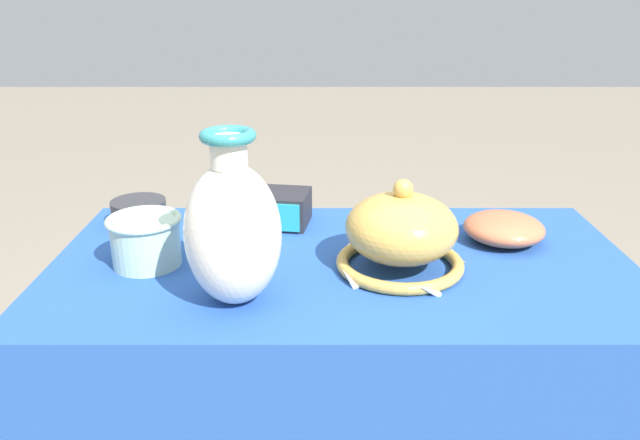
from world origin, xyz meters
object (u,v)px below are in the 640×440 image
(vase_tall_bulbous, at_px, (231,231))
(vase_dome_bell, at_px, (399,234))
(cup_wide_celadon, at_px, (143,239))
(mosaic_tile_box, at_px, (277,208))
(bowl_shallow_terracotta, at_px, (501,228))
(pot_squat_charcoal, at_px, (137,212))

(vase_tall_bulbous, xyz_separation_m, vase_dome_bell, (0.28, 0.12, -0.06))
(vase_dome_bell, bearing_deg, vase_tall_bulbous, -156.54)
(cup_wide_celadon, bearing_deg, vase_dome_bell, -2.32)
(vase_tall_bulbous, height_order, cup_wide_celadon, vase_tall_bulbous)
(vase_tall_bulbous, distance_m, vase_dome_bell, 0.31)
(mosaic_tile_box, height_order, bowl_shallow_terracotta, mosaic_tile_box)
(bowl_shallow_terracotta, height_order, cup_wide_celadon, cup_wide_celadon)
(mosaic_tile_box, distance_m, bowl_shallow_terracotta, 0.46)
(vase_dome_bell, height_order, mosaic_tile_box, vase_dome_bell)
(bowl_shallow_terracotta, relative_size, cup_wide_celadon, 1.17)
(vase_tall_bulbous, height_order, pot_squat_charcoal, vase_tall_bulbous)
(vase_tall_bulbous, distance_m, mosaic_tile_box, 0.36)
(mosaic_tile_box, xyz_separation_m, pot_squat_charcoal, (-0.30, 0.00, -0.01))
(vase_tall_bulbous, bearing_deg, pot_squat_charcoal, 125.83)
(mosaic_tile_box, relative_size, pot_squat_charcoal, 1.19)
(vase_tall_bulbous, relative_size, cup_wide_celadon, 2.09)
(vase_tall_bulbous, relative_size, mosaic_tile_box, 2.05)
(pot_squat_charcoal, bearing_deg, vase_tall_bulbous, -54.17)
(vase_tall_bulbous, height_order, bowl_shallow_terracotta, vase_tall_bulbous)
(vase_dome_bell, relative_size, bowl_shallow_terracotta, 1.54)
(mosaic_tile_box, bearing_deg, vase_tall_bulbous, -89.25)
(bowl_shallow_terracotta, bearing_deg, vase_tall_bulbous, -153.70)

